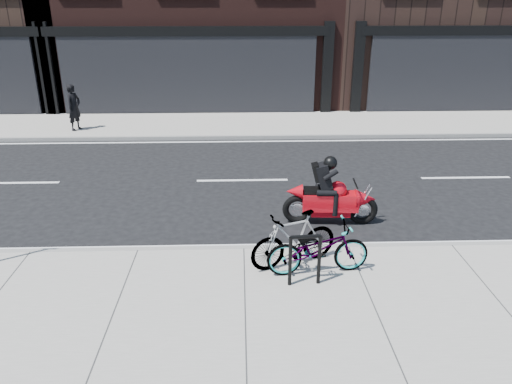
{
  "coord_description": "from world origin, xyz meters",
  "views": [
    {
      "loc": [
        -0.05,
        -10.35,
        4.67
      ],
      "look_at": [
        0.26,
        -1.05,
        0.9
      ],
      "focal_mm": 35.0,
      "sensor_mm": 36.0,
      "label": 1
    }
  ],
  "objects_px": {
    "bicycle_front": "(318,248)",
    "bicycle_rear": "(294,239)",
    "bike_rack": "(305,256)",
    "motorcycle": "(335,197)",
    "pedestrian": "(74,107)"
  },
  "relations": [
    {
      "from": "bike_rack",
      "to": "pedestrian",
      "type": "bearing_deg",
      "value": 123.64
    },
    {
      "from": "bike_rack",
      "to": "pedestrian",
      "type": "distance_m",
      "value": 12.2
    },
    {
      "from": "bicycle_front",
      "to": "motorcycle",
      "type": "distance_m",
      "value": 2.33
    },
    {
      "from": "bicycle_rear",
      "to": "motorcycle",
      "type": "distance_m",
      "value": 2.21
    },
    {
      "from": "bicycle_front",
      "to": "bicycle_rear",
      "type": "xyz_separation_m",
      "value": [
        -0.38,
        0.29,
        0.03
      ]
    },
    {
      "from": "motorcycle",
      "to": "pedestrian",
      "type": "height_order",
      "value": "pedestrian"
    },
    {
      "from": "bike_rack",
      "to": "motorcycle",
      "type": "height_order",
      "value": "motorcycle"
    },
    {
      "from": "bicycle_front",
      "to": "motorcycle",
      "type": "height_order",
      "value": "motorcycle"
    },
    {
      "from": "bike_rack",
      "to": "bicycle_rear",
      "type": "relative_size",
      "value": 0.55
    },
    {
      "from": "bicycle_front",
      "to": "motorcycle",
      "type": "bearing_deg",
      "value": -23.61
    },
    {
      "from": "bicycle_front",
      "to": "bicycle_rear",
      "type": "relative_size",
      "value": 1.07
    },
    {
      "from": "bike_rack",
      "to": "pedestrian",
      "type": "height_order",
      "value": "pedestrian"
    },
    {
      "from": "bicycle_front",
      "to": "bicycle_rear",
      "type": "height_order",
      "value": "bicycle_rear"
    },
    {
      "from": "bicycle_rear",
      "to": "pedestrian",
      "type": "xyz_separation_m",
      "value": [
        -6.65,
        9.5,
        0.3
      ]
    },
    {
      "from": "motorcycle",
      "to": "pedestrian",
      "type": "bearing_deg",
      "value": 139.24
    }
  ]
}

